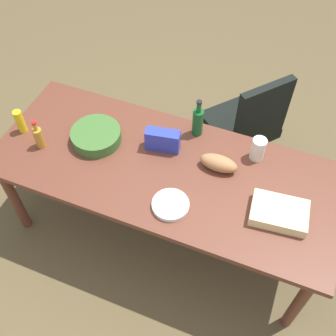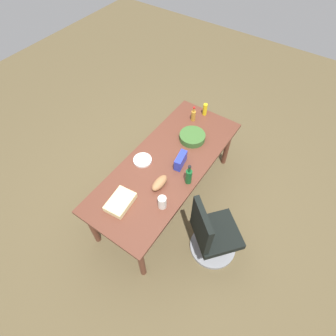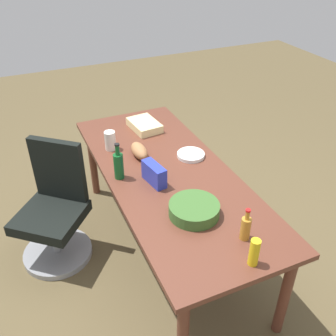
% 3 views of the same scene
% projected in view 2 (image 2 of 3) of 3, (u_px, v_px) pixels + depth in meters
% --- Properties ---
extents(ground_plane, '(10.00, 10.00, 0.00)m').
position_uv_depth(ground_plane, '(167.00, 197.00, 3.86)').
color(ground_plane, brown).
extents(conference_table, '(2.21, 0.91, 0.77)m').
position_uv_depth(conference_table, '(167.00, 167.00, 3.31)').
color(conference_table, brown).
rests_on(conference_table, ground).
extents(office_chair, '(0.68, 0.68, 0.98)m').
position_uv_depth(office_chair, '(212.00, 236.00, 3.11)').
color(office_chair, gray).
rests_on(office_chair, ground).
extents(sheet_cake, '(0.34, 0.25, 0.07)m').
position_uv_depth(sheet_cake, '(120.00, 202.00, 2.88)').
color(sheet_cake, beige).
rests_on(sheet_cake, conference_table).
extents(salad_bowl, '(0.37, 0.37, 0.08)m').
position_uv_depth(salad_bowl, '(192.00, 137.00, 3.46)').
color(salad_bowl, '#3A652B').
rests_on(salad_bowl, conference_table).
extents(mustard_bottle, '(0.06, 0.06, 0.17)m').
position_uv_depth(mustard_bottle, '(205.00, 109.00, 3.71)').
color(mustard_bottle, yellow).
rests_on(mustard_bottle, conference_table).
extents(bread_loaf, '(0.24, 0.11, 0.10)m').
position_uv_depth(bread_loaf, '(160.00, 183.00, 3.01)').
color(bread_loaf, '#A87146').
rests_on(bread_loaf, conference_table).
extents(mayo_jar, '(0.11, 0.11, 0.16)m').
position_uv_depth(mayo_jar, '(162.00, 202.00, 2.83)').
color(mayo_jar, white).
rests_on(mayo_jar, conference_table).
extents(chip_bag_blue, '(0.23, 0.12, 0.15)m').
position_uv_depth(chip_bag_blue, '(181.00, 160.00, 3.18)').
color(chip_bag_blue, '#2A3AB9').
rests_on(chip_bag_blue, conference_table).
extents(dressing_bottle, '(0.07, 0.07, 0.22)m').
position_uv_depth(dressing_bottle, '(193.00, 115.00, 3.64)').
color(dressing_bottle, '#BB822A').
rests_on(dressing_bottle, conference_table).
extents(paper_plate_stack, '(0.27, 0.27, 0.03)m').
position_uv_depth(paper_plate_stack, '(143.00, 160.00, 3.26)').
color(paper_plate_stack, white).
rests_on(paper_plate_stack, conference_table).
extents(wine_bottle, '(0.07, 0.07, 0.28)m').
position_uv_depth(wine_bottle, '(189.00, 176.00, 3.00)').
color(wine_bottle, '#135323').
rests_on(wine_bottle, conference_table).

